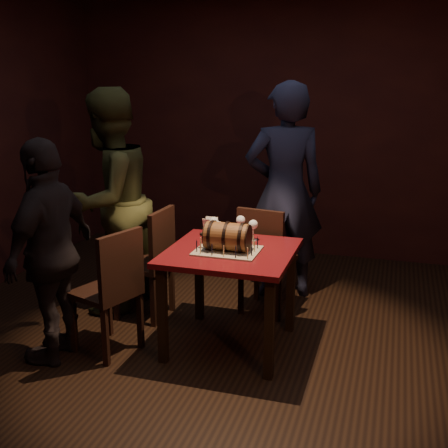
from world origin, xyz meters
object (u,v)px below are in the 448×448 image
object	(u,v)px
person_back	(284,192)
chair_left_rear	(152,257)
wine_glass_mid	(241,221)
chair_left_front	(112,285)
person_left_front	(51,252)
wine_glass_left	(214,222)
pint_of_ale	(217,232)
wine_glass_right	(253,225)
person_left_rear	(109,202)
barrel_cake	(227,236)
pub_table	(231,264)
chair_back	(264,255)

from	to	relation	value
person_back	chair_left_rear	bearing A→B (deg)	21.60
wine_glass_mid	chair_left_rear	bearing A→B (deg)	-173.76
chair_left_front	person_left_front	world-z (taller)	person_left_front
wine_glass_left	pint_of_ale	size ratio (longest dim) A/B	1.07
pint_of_ale	chair_left_rear	world-z (taller)	chair_left_rear
wine_glass_right	person_left_rear	distance (m)	1.28
barrel_cake	wine_glass_mid	size ratio (longest dim) A/B	2.29
person_left_rear	pint_of_ale	bearing A→B (deg)	91.55
pub_table	barrel_cake	xyz separation A→B (m)	(-0.01, -0.04, 0.22)
pint_of_ale	person_back	xyz separation A→B (m)	(0.32, 0.95, 0.14)
barrel_cake	chair_left_rear	distance (m)	0.89
wine_glass_left	chair_back	distance (m)	0.59
pint_of_ale	pub_table	bearing A→B (deg)	-47.01
pint_of_ale	chair_left_rear	distance (m)	0.69
chair_left_front	person_left_front	bearing A→B (deg)	-155.86
wine_glass_mid	chair_left_front	bearing A→B (deg)	-134.90
wine_glass_mid	wine_glass_right	size ratio (longest dim) A/B	1.00
wine_glass_left	chair_back	xyz separation A→B (m)	(0.32, 0.36, -0.35)
pub_table	person_left_rear	size ratio (longest dim) A/B	0.48
wine_glass_left	pub_table	bearing A→B (deg)	-52.05
wine_glass_left	wine_glass_right	world-z (taller)	same
person_back	person_left_front	bearing A→B (deg)	31.64
barrel_cake	person_left_rear	distance (m)	1.25
wine_glass_left	person_left_front	bearing A→B (deg)	-138.72
pint_of_ale	person_left_front	world-z (taller)	person_left_front
pub_table	chair_left_rear	size ratio (longest dim) A/B	0.97
wine_glass_mid	pint_of_ale	size ratio (longest dim) A/B	1.07
wine_glass_right	pint_of_ale	xyz separation A→B (m)	(-0.25, -0.11, -0.05)
barrel_cake	person_left_rear	bearing A→B (deg)	159.44
wine_glass_right	person_left_rear	world-z (taller)	person_left_rear
pub_table	person_left_front	distance (m)	1.26
chair_left_front	person_left_front	size ratio (longest dim) A/B	0.59
wine_glass_mid	person_left_front	world-z (taller)	person_left_front
person_left_rear	chair_left_front	bearing A→B (deg)	42.64
pub_table	wine_glass_right	xyz separation A→B (m)	(0.09, 0.28, 0.23)
chair_back	person_left_rear	world-z (taller)	person_left_rear
pub_table	person_back	world-z (taller)	person_back
barrel_cake	wine_glass_left	xyz separation A→B (m)	(-0.21, 0.32, 0.01)
pub_table	chair_left_front	bearing A→B (deg)	-154.93
chair_back	person_back	bearing A→B (deg)	83.14
wine_glass_right	person_left_front	bearing A→B (deg)	-146.72
wine_glass_left	chair_back	size ratio (longest dim) A/B	0.17
barrel_cake	chair_back	world-z (taller)	barrel_cake
barrel_cake	pint_of_ale	distance (m)	0.26
wine_glass_right	chair_left_rear	xyz separation A→B (m)	(-0.86, 0.02, -0.35)
person_back	person_left_front	size ratio (longest dim) A/B	1.22
pint_of_ale	person_left_rear	xyz separation A→B (m)	(-1.02, 0.23, 0.12)
chair_left_front	person_left_rear	size ratio (longest dim) A/B	0.50
chair_left_rear	person_left_front	distance (m)	0.94
wine_glass_mid	pint_of_ale	xyz separation A→B (m)	(-0.13, -0.21, -0.04)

